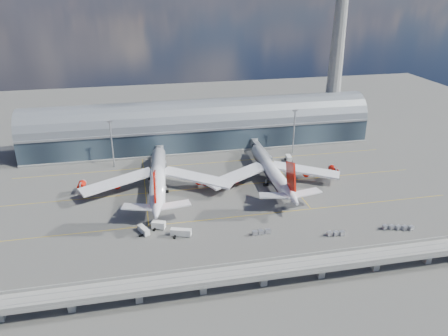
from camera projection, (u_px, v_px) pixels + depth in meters
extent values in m
plane|color=#474744|center=(228.00, 206.00, 192.38)|extent=(500.00, 500.00, 0.00)
cube|color=gold|center=(233.00, 217.00, 183.40)|extent=(200.00, 0.25, 0.01)
cube|color=gold|center=(219.00, 187.00, 210.34)|extent=(200.00, 0.25, 0.01)
cube|color=gold|center=(208.00, 163.00, 237.27)|extent=(200.00, 0.25, 0.01)
cube|color=gold|center=(145.00, 184.00, 212.79)|extent=(0.25, 80.00, 0.01)
cube|color=gold|center=(282.00, 172.00, 225.84)|extent=(0.25, 80.00, 0.01)
cube|color=#1D2731|center=(200.00, 134.00, 259.63)|extent=(200.00, 28.00, 14.00)
cylinder|color=slate|center=(200.00, 123.00, 256.84)|extent=(200.00, 28.00, 28.00)
cube|color=gray|center=(204.00, 130.00, 244.27)|extent=(200.00, 1.00, 1.20)
cube|color=gray|center=(200.00, 144.00, 262.18)|extent=(200.00, 30.00, 1.20)
cube|color=gray|center=(329.00, 127.00, 281.16)|extent=(18.00, 18.00, 8.00)
cone|color=gray|center=(336.00, 63.00, 264.81)|extent=(10.00, 10.00, 90.00)
cube|color=gray|center=(264.00, 271.00, 140.80)|extent=(220.00, 8.50, 1.20)
cube|color=gray|center=(268.00, 275.00, 136.77)|extent=(220.00, 0.40, 1.20)
cube|color=gray|center=(260.00, 261.00, 143.95)|extent=(220.00, 0.40, 1.20)
cube|color=gray|center=(265.00, 272.00, 139.19)|extent=(220.00, 0.12, 0.12)
cube|color=gray|center=(263.00, 266.00, 141.89)|extent=(220.00, 0.12, 0.12)
cube|color=gray|center=(0.00, 313.00, 127.08)|extent=(2.20, 2.20, 5.00)
cube|color=gray|center=(71.00, 304.00, 130.81)|extent=(2.20, 2.20, 5.00)
cube|color=gray|center=(139.00, 295.00, 134.54)|extent=(2.20, 2.20, 5.00)
cube|color=gray|center=(203.00, 286.00, 138.27)|extent=(2.20, 2.20, 5.00)
cube|color=gray|center=(263.00, 278.00, 142.00)|extent=(2.20, 2.20, 5.00)
cube|color=gray|center=(321.00, 271.00, 145.72)|extent=(2.20, 2.20, 5.00)
cube|color=gray|center=(376.00, 263.00, 149.45)|extent=(2.20, 2.20, 5.00)
cube|color=gray|center=(428.00, 256.00, 153.18)|extent=(2.20, 2.20, 5.00)
cylinder|color=gray|center=(112.00, 145.00, 227.46)|extent=(0.70, 0.70, 25.00)
cube|color=gray|center=(110.00, 121.00, 222.40)|extent=(3.00, 0.40, 1.00)
cylinder|color=gray|center=(294.00, 132.00, 246.10)|extent=(0.70, 0.70, 25.00)
cube|color=gray|center=(295.00, 110.00, 241.04)|extent=(3.00, 0.40, 1.00)
cylinder|color=white|center=(158.00, 176.00, 205.42)|extent=(11.78, 58.47, 7.01)
cone|color=white|center=(159.00, 151.00, 234.84)|extent=(7.71, 9.31, 7.01)
cone|color=white|center=(156.00, 210.00, 173.64)|extent=(8.07, 13.68, 7.01)
cube|color=red|center=(155.00, 186.00, 173.19)|extent=(1.85, 13.11, 14.50)
cube|color=white|center=(118.00, 182.00, 201.72)|extent=(35.90, 21.99, 2.83)
cube|color=white|center=(197.00, 177.00, 205.82)|extent=(34.44, 26.47, 2.83)
cylinder|color=red|center=(117.00, 183.00, 204.43)|extent=(3.94, 5.75, 3.50)
cylinder|color=red|center=(82.00, 185.00, 202.61)|extent=(3.94, 5.75, 3.50)
cylinder|color=red|center=(198.00, 179.00, 208.67)|extent=(3.94, 5.75, 3.50)
cylinder|color=red|center=(232.00, 178.00, 210.49)|extent=(3.94, 5.75, 3.50)
cylinder|color=gray|center=(159.00, 169.00, 226.11)|extent=(0.55, 0.55, 3.29)
cylinder|color=gray|center=(151.00, 190.00, 203.09)|extent=(0.66, 0.66, 3.29)
cylinder|color=gray|center=(166.00, 189.00, 203.87)|extent=(0.66, 0.66, 3.29)
cylinder|color=black|center=(151.00, 192.00, 203.50)|extent=(2.54, 1.84, 1.64)
cylinder|color=black|center=(166.00, 191.00, 204.29)|extent=(2.54, 1.84, 1.64)
cylinder|color=white|center=(271.00, 169.00, 213.23)|extent=(7.08, 52.83, 6.33)
cone|color=white|center=(255.00, 148.00, 239.93)|extent=(6.45, 8.81, 6.33)
cone|color=white|center=(292.00, 197.00, 184.23)|extent=(6.51, 13.18, 6.33)
cube|color=red|center=(291.00, 176.00, 183.87)|extent=(0.95, 13.05, 14.44)
cube|color=white|center=(238.00, 176.00, 208.65)|extent=(33.25, 22.79, 2.70)
cube|color=white|center=(305.00, 170.00, 214.58)|extent=(33.03, 23.50, 2.70)
cylinder|color=black|center=(271.00, 173.00, 213.93)|extent=(6.05, 47.41, 5.38)
cylinder|color=red|center=(235.00, 178.00, 211.29)|extent=(3.57, 5.50, 3.49)
cylinder|color=red|center=(204.00, 180.00, 208.66)|extent=(3.57, 5.50, 3.49)
cylinder|color=red|center=(305.00, 172.00, 217.44)|extent=(3.57, 5.50, 3.49)
cylinder|color=red|center=(333.00, 170.00, 220.07)|extent=(3.57, 5.50, 3.49)
cylinder|color=gray|center=(260.00, 164.00, 231.89)|extent=(0.55, 0.55, 3.27)
cylinder|color=gray|center=(266.00, 183.00, 210.61)|extent=(0.65, 0.65, 3.27)
cylinder|color=gray|center=(280.00, 181.00, 211.82)|extent=(0.65, 0.65, 3.27)
cylinder|color=black|center=(266.00, 185.00, 211.03)|extent=(2.42, 1.67, 1.64)
cylinder|color=black|center=(280.00, 183.00, 212.24)|extent=(2.42, 1.67, 1.64)
cube|color=gray|center=(161.00, 156.00, 232.31)|extent=(3.00, 24.00, 3.00)
cube|color=gray|center=(163.00, 165.00, 221.53)|extent=(3.60, 3.60, 3.40)
cylinder|color=gray|center=(160.00, 148.00, 243.08)|extent=(4.40, 4.40, 4.00)
cylinder|color=gray|center=(163.00, 171.00, 222.93)|extent=(0.50, 0.50, 3.40)
cylinder|color=black|center=(163.00, 174.00, 223.46)|extent=(1.40, 0.80, 0.80)
cube|color=gray|center=(261.00, 150.00, 240.69)|extent=(3.00, 28.00, 3.00)
cube|color=gray|center=(268.00, 160.00, 228.12)|extent=(3.60, 3.60, 3.40)
cylinder|color=gray|center=(254.00, 142.00, 253.26)|extent=(4.40, 4.40, 4.00)
cylinder|color=gray|center=(268.00, 166.00, 229.51)|extent=(0.50, 0.50, 3.40)
cylinder|color=black|center=(268.00, 168.00, 230.05)|extent=(1.40, 0.80, 0.80)
cube|color=silver|center=(144.00, 230.00, 171.15)|extent=(4.74, 6.78, 2.41)
cylinder|color=black|center=(146.00, 230.00, 173.42)|extent=(2.45, 1.76, 0.84)
cylinder|color=black|center=(142.00, 235.00, 169.72)|extent=(2.45, 1.76, 0.84)
cube|color=silver|center=(159.00, 225.00, 174.41)|extent=(5.91, 4.33, 2.79)
cylinder|color=black|center=(163.00, 226.00, 175.78)|extent=(1.91, 2.85, 0.97)
cylinder|color=black|center=(155.00, 229.00, 174.02)|extent=(1.91, 2.85, 0.97)
cube|color=silver|center=(181.00, 232.00, 169.51)|extent=(8.41, 4.82, 2.63)
cylinder|color=black|center=(187.00, 233.00, 171.18)|extent=(1.68, 2.69, 0.91)
cylinder|color=black|center=(175.00, 237.00, 168.76)|extent=(1.68, 2.69, 0.91)
cube|color=silver|center=(289.00, 180.00, 212.92)|extent=(4.65, 6.43, 2.61)
cylinder|color=black|center=(286.00, 181.00, 214.79)|extent=(2.65, 1.88, 0.90)
cylinder|color=black|center=(292.00, 184.00, 211.97)|extent=(2.65, 1.88, 0.90)
cube|color=silver|center=(289.00, 158.00, 239.14)|extent=(3.12, 5.72, 2.84)
cylinder|color=black|center=(287.00, 159.00, 241.16)|extent=(2.83, 1.29, 0.98)
cylinder|color=black|center=(290.00, 161.00, 238.11)|extent=(2.83, 1.29, 0.98)
cube|color=silver|center=(153.00, 175.00, 218.92)|extent=(6.26, 6.50, 2.83)
cylinder|color=black|center=(156.00, 175.00, 221.06)|extent=(2.66, 2.56, 0.98)
cylinder|color=black|center=(151.00, 178.00, 217.78)|extent=(2.66, 2.56, 0.98)
cube|color=gray|center=(255.00, 234.00, 170.50)|extent=(2.49, 1.74, 0.30)
cube|color=#BABABF|center=(255.00, 233.00, 170.18)|extent=(2.09, 1.61, 1.50)
cube|color=gray|center=(261.00, 234.00, 171.11)|extent=(2.49, 1.74, 0.30)
cube|color=#BABABF|center=(261.00, 232.00, 170.79)|extent=(2.09, 1.61, 1.50)
cube|color=gray|center=(267.00, 233.00, 171.73)|extent=(2.49, 1.74, 0.30)
cube|color=#BABABF|center=(268.00, 231.00, 171.41)|extent=(2.09, 1.61, 1.50)
cube|color=gray|center=(385.00, 228.00, 174.62)|extent=(2.69, 2.15, 0.29)
cube|color=#BABABF|center=(385.00, 227.00, 174.31)|extent=(2.29, 1.95, 1.47)
cube|color=gray|center=(391.00, 229.00, 174.44)|extent=(2.69, 2.15, 0.29)
cube|color=#BABABF|center=(391.00, 227.00, 174.13)|extent=(2.29, 1.95, 1.47)
cube|color=gray|center=(398.00, 229.00, 174.27)|extent=(2.69, 2.15, 0.29)
cube|color=#BABABF|center=(398.00, 227.00, 173.96)|extent=(2.29, 1.95, 1.47)
cube|color=gray|center=(404.00, 229.00, 174.10)|extent=(2.69, 2.15, 0.29)
cube|color=#BABABF|center=(404.00, 227.00, 173.78)|extent=(2.29, 1.95, 1.47)
cube|color=gray|center=(411.00, 229.00, 173.92)|extent=(2.69, 2.15, 0.29)
cube|color=#BABABF|center=(411.00, 228.00, 173.61)|extent=(2.29, 1.95, 1.47)
cube|color=gray|center=(329.00, 235.00, 170.14)|extent=(2.56, 1.90, 0.29)
cube|color=#BABABF|center=(329.00, 233.00, 169.83)|extent=(2.15, 1.74, 1.47)
cube|color=gray|center=(335.00, 235.00, 170.28)|extent=(2.56, 1.90, 0.29)
cube|color=#BABABF|center=(336.00, 233.00, 169.96)|extent=(2.15, 1.74, 1.47)
cube|color=gray|center=(342.00, 235.00, 170.41)|extent=(2.56, 1.90, 0.29)
cube|color=#BABABF|center=(342.00, 233.00, 170.10)|extent=(2.15, 1.74, 1.47)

